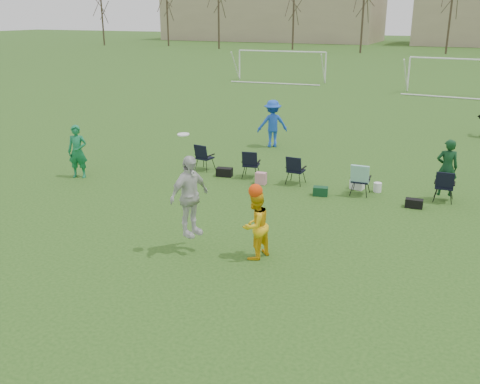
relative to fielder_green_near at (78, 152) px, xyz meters
The scene contains 8 objects.
ground 8.99m from the fielder_green_near, 38.92° to the right, with size 260.00×260.00×0.00m, color #244D18.
fielder_green_near is the anchor object (origin of this frame).
fielder_blue 8.23m from the fielder_green_near, 57.00° to the left, with size 1.28×0.74×1.98m, color blue.
center_contest 8.02m from the fielder_green_near, 26.44° to the right, with size 2.33×1.40×2.89m.
sideline_setup 8.64m from the fielder_green_near, 16.66° to the left, with size 8.87×1.63×1.89m.
goal_left 28.56m from the fielder_green_near, 96.11° to the left, with size 7.39×0.76×2.46m.
goal_mid 28.58m from the fielder_green_near, 67.44° to the left, with size 7.40×0.63×2.46m.
tree_line 64.76m from the fielder_green_near, 83.61° to the left, with size 110.28×3.28×11.40m.
Camera 1 is at (5.47, -8.26, 5.46)m, focal length 40.00 mm.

